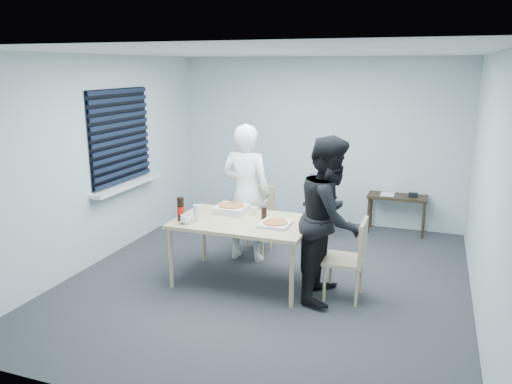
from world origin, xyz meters
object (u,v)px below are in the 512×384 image
at_px(person_white, 246,193).
at_px(mug_b, 254,211).
at_px(soda_bottle, 181,209).
at_px(person_black, 330,219).
at_px(chair_far, 257,214).
at_px(backpack, 319,188).
at_px(mug_a, 186,219).
at_px(stool, 319,208).
at_px(dining_table, 243,225).
at_px(side_table, 397,201).
at_px(chair_right, 352,254).

xyz_separation_m(person_white, mug_b, (0.26, -0.41, -0.09)).
bearing_deg(soda_bottle, person_black, 6.85).
xyz_separation_m(chair_far, backpack, (0.66, 0.86, 0.22)).
xyz_separation_m(mug_a, soda_bottle, (-0.11, 0.10, 0.08)).
xyz_separation_m(chair_far, soda_bottle, (-0.47, -1.24, 0.37)).
bearing_deg(person_white, mug_a, 71.37).
relative_size(stool, mug_a, 4.39).
bearing_deg(stool, soda_bottle, -118.17).
height_order(dining_table, side_table, dining_table).
xyz_separation_m(dining_table, chair_right, (1.26, -0.02, -0.18)).
bearing_deg(person_white, side_table, -134.82).
bearing_deg(chair_right, dining_table, 179.21).
distance_m(chair_right, side_table, 2.47).
height_order(person_white, mug_a, person_white).
bearing_deg(side_table, mug_a, -127.09).
bearing_deg(soda_bottle, chair_right, 6.37).
distance_m(chair_right, person_black, 0.45).
relative_size(stool, mug_b, 5.40).
distance_m(dining_table, chair_far, 1.05).
xyz_separation_m(dining_table, soda_bottle, (-0.66, -0.23, 0.19)).
relative_size(chair_far, mug_a, 7.24).
height_order(person_white, person_black, same).
height_order(chair_far, side_table, chair_far).
xyz_separation_m(chair_far, person_white, (-0.02, -0.34, 0.37)).
relative_size(mug_b, soda_bottle, 0.37).
bearing_deg(dining_table, soda_bottle, -160.72).
height_order(backpack, soda_bottle, soda_bottle).
bearing_deg(dining_table, stool, 76.07).
height_order(dining_table, backpack, backpack).
xyz_separation_m(chair_right, side_table, (0.27, 2.45, -0.01)).
bearing_deg(backpack, dining_table, -126.94).
bearing_deg(soda_bottle, person_white, 63.62).
height_order(mug_b, soda_bottle, soda_bottle).
relative_size(side_table, mug_a, 7.05).
distance_m(person_white, soda_bottle, 1.01).
bearing_deg(chair_right, mug_a, -170.30).
bearing_deg(stool, person_white, -119.47).
distance_m(backpack, mug_b, 1.67).
distance_m(person_black, mug_b, 1.01).
xyz_separation_m(chair_right, mug_b, (-1.22, 0.27, 0.28)).
distance_m(mug_b, soda_bottle, 0.86).
bearing_deg(dining_table, side_table, 57.78).
bearing_deg(stool, backpack, -90.00).
bearing_deg(chair_right, backpack, 112.88).
relative_size(person_black, mug_b, 17.70).
relative_size(dining_table, chair_right, 1.73).
bearing_deg(chair_right, side_table, 83.66).
relative_size(dining_table, side_table, 1.77).
relative_size(chair_far, chair_right, 1.00).
bearing_deg(mug_a, person_black, 10.74).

